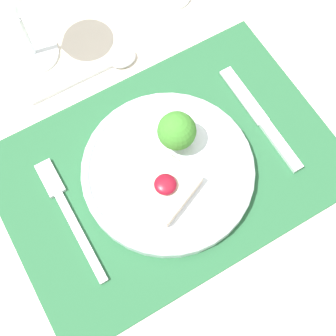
{
  "coord_description": "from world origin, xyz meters",
  "views": [
    {
      "loc": [
        -0.13,
        -0.21,
        1.37
      ],
      "look_at": [
        -0.01,
        -0.01,
        0.76
      ],
      "focal_mm": 50.0,
      "sensor_mm": 36.0,
      "label": 1
    }
  ],
  "objects_px": {
    "dinner_plate": "(169,168)",
    "spoon": "(107,65)",
    "fork": "(67,210)",
    "knife": "(265,124)"
  },
  "relations": [
    {
      "from": "fork",
      "to": "knife",
      "type": "height_order",
      "value": "knife"
    },
    {
      "from": "fork",
      "to": "spoon",
      "type": "distance_m",
      "value": 0.24
    },
    {
      "from": "fork",
      "to": "spoon",
      "type": "xyz_separation_m",
      "value": [
        0.16,
        0.18,
        -0.0
      ]
    },
    {
      "from": "dinner_plate",
      "to": "spoon",
      "type": "bearing_deg",
      "value": 87.98
    },
    {
      "from": "fork",
      "to": "spoon",
      "type": "bearing_deg",
      "value": 51.64
    },
    {
      "from": "dinner_plate",
      "to": "spoon",
      "type": "height_order",
      "value": "dinner_plate"
    },
    {
      "from": "knife",
      "to": "dinner_plate",
      "type": "bearing_deg",
      "value": 177.09
    },
    {
      "from": "fork",
      "to": "spoon",
      "type": "height_order",
      "value": "spoon"
    },
    {
      "from": "dinner_plate",
      "to": "spoon",
      "type": "distance_m",
      "value": 0.21
    },
    {
      "from": "dinner_plate",
      "to": "fork",
      "type": "height_order",
      "value": "dinner_plate"
    }
  ]
}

